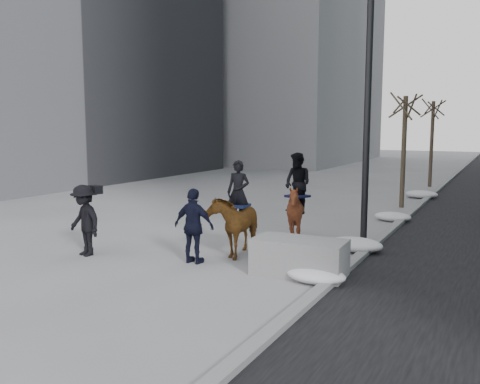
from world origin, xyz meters
The scene contains 12 objects.
ground centered at (0.00, 0.00, 0.00)m, with size 120.00×120.00×0.00m, color gray.
curb centered at (3.00, 10.00, 0.06)m, with size 0.25×90.00×0.12m, color gray.
building_left centered at (-19.00, 10.00, 10.00)m, with size 12.00×26.00×20.00m, color #595960.
planter centered at (2.20, -0.23, 0.39)m, with size 1.96×0.98×0.78m, color gray.
tree_near centered at (2.40, 10.25, 2.40)m, with size 1.20×1.20×4.81m, color #3C3123, non-canonical shape.
tree_far centered at (2.40, 18.13, 2.48)m, with size 1.20×1.20×4.97m, color #3A2E22, non-canonical shape.
mounted_left centered at (0.13, 0.74, 0.87)m, with size 0.99×1.88×2.34m.
mounted_right centered at (0.96, 2.64, 0.99)m, with size 1.78×1.86×2.46m.
feeder centered at (-0.31, -0.48, 0.88)m, with size 1.04×0.87×1.75m.
camera_crew centered at (-3.08, -1.14, 0.89)m, with size 1.27×0.93×1.75m.
lamppost centered at (2.60, 3.81, 4.99)m, with size 0.25×2.39×9.09m.
snow_piles centered at (2.70, 5.87, 0.17)m, with size 1.41×14.73×0.36m.
Camera 1 is at (6.04, -10.17, 3.17)m, focal length 38.00 mm.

